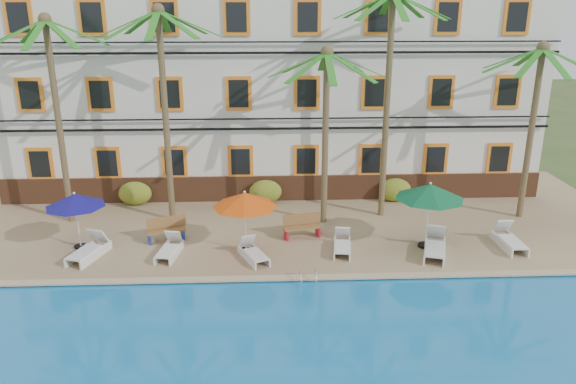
{
  "coord_description": "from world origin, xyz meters",
  "views": [
    {
      "loc": [
        -0.37,
        -17.79,
        9.12
      ],
      "look_at": [
        0.5,
        3.0,
        2.0
      ],
      "focal_mm": 35.0,
      "sensor_mm": 36.0,
      "label": 1
    }
  ],
  "objects_px": {
    "pool_ladder": "(308,280)",
    "lounger_a": "(89,250)",
    "lounger_d": "(342,245)",
    "umbrella_green": "(430,192)",
    "bench_right": "(302,226)",
    "palm_a": "(55,93)",
    "palm_b": "(163,87)",
    "palm_e": "(535,106)",
    "umbrella_red": "(245,200)",
    "bench_left": "(166,229)",
    "lounger_b": "(169,249)",
    "palm_c": "(326,111)",
    "palm_d": "(389,77)",
    "lounger_f": "(509,239)",
    "lounger_e": "(435,246)",
    "lounger_c": "(253,253)",
    "umbrella_blue": "(75,200)"
  },
  "relations": [
    {
      "from": "palm_b",
      "to": "pool_ladder",
      "type": "height_order",
      "value": "palm_b"
    },
    {
      "from": "umbrella_red",
      "to": "lounger_a",
      "type": "height_order",
      "value": "umbrella_red"
    },
    {
      "from": "umbrella_red",
      "to": "bench_left",
      "type": "distance_m",
      "value": 3.72
    },
    {
      "from": "lounger_a",
      "to": "palm_a",
      "type": "bearing_deg",
      "value": 116.37
    },
    {
      "from": "lounger_a",
      "to": "lounger_b",
      "type": "distance_m",
      "value": 2.89
    },
    {
      "from": "umbrella_red",
      "to": "lounger_f",
      "type": "distance_m",
      "value": 10.1
    },
    {
      "from": "umbrella_blue",
      "to": "umbrella_red",
      "type": "relative_size",
      "value": 0.92
    },
    {
      "from": "umbrella_green",
      "to": "bench_right",
      "type": "distance_m",
      "value": 5.09
    },
    {
      "from": "palm_d",
      "to": "palm_e",
      "type": "relative_size",
      "value": 1.27
    },
    {
      "from": "palm_c",
      "to": "lounger_c",
      "type": "distance_m",
      "value": 6.41
    },
    {
      "from": "palm_b",
      "to": "umbrella_red",
      "type": "relative_size",
      "value": 3.66
    },
    {
      "from": "umbrella_red",
      "to": "lounger_d",
      "type": "distance_m",
      "value": 4.0
    },
    {
      "from": "palm_e",
      "to": "lounger_a",
      "type": "distance_m",
      "value": 18.3
    },
    {
      "from": "bench_right",
      "to": "lounger_d",
      "type": "bearing_deg",
      "value": -44.7
    },
    {
      "from": "umbrella_red",
      "to": "lounger_f",
      "type": "height_order",
      "value": "umbrella_red"
    },
    {
      "from": "umbrella_green",
      "to": "lounger_e",
      "type": "bearing_deg",
      "value": -78.74
    },
    {
      "from": "pool_ladder",
      "to": "lounger_a",
      "type": "bearing_deg",
      "value": 165.17
    },
    {
      "from": "palm_e",
      "to": "lounger_f",
      "type": "relative_size",
      "value": 3.77
    },
    {
      "from": "lounger_b",
      "to": "lounger_c",
      "type": "height_order",
      "value": "lounger_b"
    },
    {
      "from": "lounger_a",
      "to": "lounger_f",
      "type": "xyz_separation_m",
      "value": [
        15.63,
        0.27,
        -0.0
      ]
    },
    {
      "from": "palm_b",
      "to": "palm_d",
      "type": "height_order",
      "value": "palm_d"
    },
    {
      "from": "palm_a",
      "to": "lounger_b",
      "type": "distance_m",
      "value": 7.89
    },
    {
      "from": "umbrella_red",
      "to": "lounger_d",
      "type": "height_order",
      "value": "umbrella_red"
    },
    {
      "from": "umbrella_blue",
      "to": "bench_left",
      "type": "distance_m",
      "value": 3.48
    },
    {
      "from": "palm_d",
      "to": "lounger_e",
      "type": "distance_m",
      "value": 7.07
    },
    {
      "from": "palm_a",
      "to": "palm_e",
      "type": "distance_m",
      "value": 19.25
    },
    {
      "from": "umbrella_blue",
      "to": "lounger_a",
      "type": "bearing_deg",
      "value": -56.72
    },
    {
      "from": "palm_c",
      "to": "lounger_e",
      "type": "xyz_separation_m",
      "value": [
        3.75,
        -3.42,
        -4.42
      ]
    },
    {
      "from": "palm_b",
      "to": "bench_right",
      "type": "relative_size",
      "value": 5.61
    },
    {
      "from": "umbrella_green",
      "to": "pool_ladder",
      "type": "xyz_separation_m",
      "value": [
        -4.66,
        -2.5,
        -2.2
      ]
    },
    {
      "from": "palm_b",
      "to": "lounger_e",
      "type": "relative_size",
      "value": 4.01
    },
    {
      "from": "palm_a",
      "to": "umbrella_green",
      "type": "relative_size",
      "value": 3.28
    },
    {
      "from": "umbrella_blue",
      "to": "palm_b",
      "type": "bearing_deg",
      "value": 41.9
    },
    {
      "from": "umbrella_red",
      "to": "lounger_e",
      "type": "height_order",
      "value": "umbrella_red"
    },
    {
      "from": "lounger_a",
      "to": "pool_ladder",
      "type": "relative_size",
      "value": 2.78
    },
    {
      "from": "palm_d",
      "to": "umbrella_red",
      "type": "height_order",
      "value": "palm_d"
    },
    {
      "from": "palm_c",
      "to": "palm_d",
      "type": "distance_m",
      "value": 2.94
    },
    {
      "from": "umbrella_green",
      "to": "lounger_e",
      "type": "height_order",
      "value": "umbrella_green"
    },
    {
      "from": "palm_d",
      "to": "pool_ladder",
      "type": "bearing_deg",
      "value": -121.65
    },
    {
      "from": "umbrella_red",
      "to": "lounger_a",
      "type": "distance_m",
      "value": 5.95
    },
    {
      "from": "lounger_c",
      "to": "umbrella_green",
      "type": "bearing_deg",
      "value": 7.27
    },
    {
      "from": "palm_d",
      "to": "lounger_d",
      "type": "height_order",
      "value": "palm_d"
    },
    {
      "from": "bench_right",
      "to": "palm_c",
      "type": "bearing_deg",
      "value": 56.73
    },
    {
      "from": "lounger_c",
      "to": "lounger_e",
      "type": "distance_m",
      "value": 6.67
    },
    {
      "from": "palm_c",
      "to": "pool_ladder",
      "type": "height_order",
      "value": "palm_c"
    },
    {
      "from": "palm_d",
      "to": "lounger_a",
      "type": "distance_m",
      "value": 13.34
    },
    {
      "from": "pool_ladder",
      "to": "lounger_d",
      "type": "bearing_deg",
      "value": 56.93
    },
    {
      "from": "palm_d",
      "to": "lounger_f",
      "type": "xyz_separation_m",
      "value": [
        4.17,
        -3.56,
        -5.66
      ]
    },
    {
      "from": "palm_b",
      "to": "palm_e",
      "type": "distance_m",
      "value": 14.99
    },
    {
      "from": "lounger_d",
      "to": "bench_right",
      "type": "relative_size",
      "value": 1.14
    }
  ]
}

